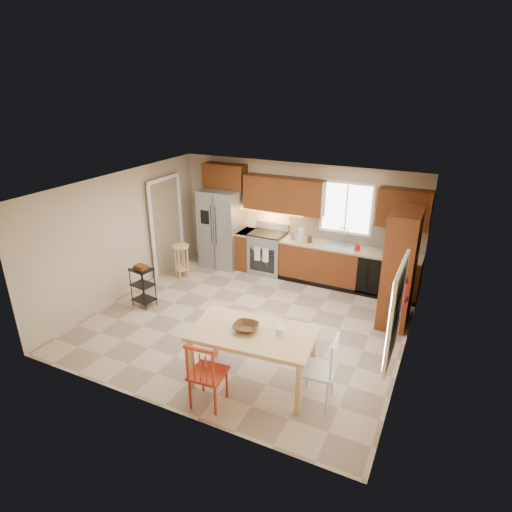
{
  "coord_description": "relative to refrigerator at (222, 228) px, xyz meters",
  "views": [
    {
      "loc": [
        3.11,
        -6.07,
        4.11
      ],
      "look_at": [
        0.01,
        0.4,
        1.15
      ],
      "focal_mm": 30.0,
      "sensor_mm": 36.0,
      "label": 1
    }
  ],
  "objects": [
    {
      "name": "canister_wood",
      "position": [
        2.15,
        -0.0,
        0.06
      ],
      "size": [
        0.1,
        0.1,
        0.14
      ],
      "primitive_type": "cylinder",
      "color": "#4A2D13",
      "rests_on": "base_cabinet_run"
    },
    {
      "name": "table_jar",
      "position": [
        2.94,
        -3.5,
        -0.02
      ],
      "size": [
        0.15,
        0.15,
        0.16
      ],
      "primitive_type": "cylinder",
      "rotation": [
        0.0,
        0.0,
        0.09
      ],
      "color": "silver",
      "rests_on": "dining_table"
    },
    {
      "name": "fire_extinguisher",
      "position": [
        4.33,
        -1.98,
        0.19
      ],
      "size": [
        0.12,
        0.12,
        0.36
      ],
      "primitive_type": "cylinder",
      "color": "#AF0C0E",
      "rests_on": "wall_right"
    },
    {
      "name": "upper_left_block",
      "position": [
        1.45,
        0.2,
        0.92
      ],
      "size": [
        1.8,
        0.35,
        0.75
      ],
      "primitive_type": "cube",
      "color": "#5C2C0F",
      "rests_on": "wall_back"
    },
    {
      "name": "dishwasher",
      "position": [
        3.55,
        -0.22,
        -0.46
      ],
      "size": [
        0.6,
        0.02,
        0.78
      ],
      "primitive_type": "cube",
      "color": "black",
      "rests_on": "floor"
    },
    {
      "name": "ceiling",
      "position": [
        1.7,
        -2.12,
        1.59
      ],
      "size": [
        5.5,
        5.0,
        0.02
      ],
      "primitive_type": "cube",
      "color": "silver",
      "rests_on": "ground"
    },
    {
      "name": "range_stove",
      "position": [
        1.15,
        0.06,
        -0.45
      ],
      "size": [
        0.76,
        0.63,
        0.92
      ],
      "primitive_type": "cube",
      "color": "gray",
      "rests_on": "floor"
    },
    {
      "name": "table_bowl",
      "position": [
        2.45,
        -3.61,
        -0.05
      ],
      "size": [
        0.38,
        0.38,
        0.09
      ],
      "primitive_type": "imported",
      "rotation": [
        0.0,
        0.0,
        0.09
      ],
      "color": "#4A2D13",
      "rests_on": "dining_table"
    },
    {
      "name": "window_back",
      "position": [
        2.8,
        0.35,
        0.74
      ],
      "size": [
        1.12,
        0.04,
        1.12
      ],
      "primitive_type": "cube",
      "color": "white",
      "rests_on": "wall_back"
    },
    {
      "name": "doorway",
      "position": [
        -0.97,
        -0.82,
        0.14
      ],
      "size": [
        0.04,
        0.95,
        2.1
      ],
      "primitive_type": "cube",
      "color": "#8C7A59",
      "rests_on": "wall_left"
    },
    {
      "name": "sink",
      "position": [
        2.8,
        0.08,
        -0.05
      ],
      "size": [
        0.62,
        0.46,
        0.16
      ],
      "primitive_type": "cube",
      "color": "gray",
      "rests_on": "base_cabinet_run"
    },
    {
      "name": "utility_cart",
      "position": [
        -0.37,
        -2.46,
        -0.5
      ],
      "size": [
        0.45,
        0.38,
        0.82
      ],
      "primitive_type": null,
      "rotation": [
        0.0,
        0.0,
        -0.15
      ],
      "color": "black",
      "rests_on": "floor"
    },
    {
      "name": "pantry",
      "position": [
        4.13,
        -0.93,
        0.14
      ],
      "size": [
        0.5,
        0.95,
        2.1
      ],
      "primitive_type": "cube",
      "color": "#602B11",
      "rests_on": "floor"
    },
    {
      "name": "upper_right_block",
      "position": [
        3.95,
        0.2,
        0.92
      ],
      "size": [
        1.0,
        0.35,
        0.75
      ],
      "primitive_type": "cube",
      "color": "#5C2C0F",
      "rests_on": "wall_back"
    },
    {
      "name": "undercab_glow",
      "position": [
        1.15,
        0.17,
        0.52
      ],
      "size": [
        1.6,
        0.3,
        0.01
      ],
      "primitive_type": "cube",
      "color": "#FFBF66",
      "rests_on": "wall_back"
    },
    {
      "name": "base_cabinet_narrow",
      "position": [
        0.6,
        0.08,
        -0.46
      ],
      "size": [
        0.3,
        0.6,
        0.9
      ],
      "primitive_type": "cube",
      "color": "#602B11",
      "rests_on": "floor"
    },
    {
      "name": "wall_back",
      "position": [
        1.7,
        0.38,
        0.34
      ],
      "size": [
        5.5,
        0.02,
        2.5
      ],
      "primitive_type": "cube",
      "color": "#CCB793",
      "rests_on": "ground"
    },
    {
      "name": "paper_towel",
      "position": [
        1.95,
        0.03,
        0.13
      ],
      "size": [
        0.12,
        0.12,
        0.28
      ],
      "primitive_type": "cylinder",
      "color": "silver",
      "rests_on": "base_cabinet_run"
    },
    {
      "name": "backsplash",
      "position": [
        2.99,
        0.36,
        0.27
      ],
      "size": [
        2.92,
        0.03,
        0.55
      ],
      "primitive_type": "cube",
      "color": "beige",
      "rests_on": "wall_back"
    },
    {
      "name": "chair_white",
      "position": [
        3.51,
        -3.56,
        -0.4
      ],
      "size": [
        0.52,
        0.52,
        1.02
      ],
      "primitive_type": null,
      "rotation": [
        0.0,
        0.0,
        1.66
      ],
      "color": "silver",
      "rests_on": "floor"
    },
    {
      "name": "wall_front",
      "position": [
        1.7,
        -4.62,
        0.34
      ],
      "size": [
        5.5,
        0.02,
        2.5
      ],
      "primitive_type": "cube",
      "color": "#CCB793",
      "rests_on": "ground"
    },
    {
      "name": "chair_red",
      "position": [
        2.21,
        -4.26,
        -0.4
      ],
      "size": [
        0.52,
        0.52,
        1.02
      ],
      "primitive_type": null,
      "rotation": [
        0.0,
        0.0,
        0.09
      ],
      "color": "#AE301A",
      "rests_on": "floor"
    },
    {
      "name": "window_right",
      "position": [
        4.38,
        -3.27,
        0.54
      ],
      "size": [
        0.04,
        1.02,
        1.32
      ],
      "primitive_type": "cube",
      "color": "white",
      "rests_on": "wall_right"
    },
    {
      "name": "bar_stool",
      "position": [
        -0.43,
        -1.07,
        -0.52
      ],
      "size": [
        0.49,
        0.49,
        0.77
      ],
      "primitive_type": null,
      "rotation": [
        0.0,
        0.0,
        0.39
      ],
      "color": "tan",
      "rests_on": "floor"
    },
    {
      "name": "wall_right",
      "position": [
        4.45,
        -2.12,
        0.34
      ],
      "size": [
        0.02,
        5.0,
        2.5
      ],
      "primitive_type": "cube",
      "color": "#CCB793",
      "rests_on": "ground"
    },
    {
      "name": "upper_over_fridge",
      "position": [
        0.0,
        0.2,
        1.19
      ],
      "size": [
        1.0,
        0.35,
        0.55
      ],
      "primitive_type": "cube",
      "color": "#5C2C0F",
      "rests_on": "wall_back"
    },
    {
      "name": "soap_bottle",
      "position": [
        3.18,
        -0.02,
        0.09
      ],
      "size": [
        0.09,
        0.09,
        0.19
      ],
      "primitive_type": "imported",
      "color": "#AF0C0E",
      "rests_on": "base_cabinet_run"
    },
    {
      "name": "floor",
      "position": [
        1.7,
        -2.12,
        -0.91
      ],
      "size": [
        5.5,
        5.5,
        0.0
      ],
      "primitive_type": "plane",
      "color": "tan",
      "rests_on": "ground"
    },
    {
      "name": "wall_left",
      "position": [
        -1.05,
        -2.12,
        0.34
      ],
      "size": [
        0.02,
        5.0,
        2.5
      ],
      "primitive_type": "cube",
      "color": "#CCB793",
      "rests_on": "ground"
    },
    {
      "name": "canister_steel",
      "position": [
        1.75,
        0.03,
        0.08
      ],
      "size": [
        0.11,
        0.11,
        0.18
      ],
      "primitive_type": "cylinder",
      "color": "gray",
      "rests_on": "base_cabinet_run"
    },
    {
      "name": "dining_table",
      "position": [
        2.56,
        -3.61,
        -0.49
      ],
      "size": [
        1.81,
        1.13,
        0.85
      ],
      "primitive_type": null,
      "rotation": [
        0.0,
        0.0,
        0.09
      ],
      "color": "tan",
      "rests_on": "floor"
    },
    {
      "name": "base_cabinet_run",
      "position": [
        2.99,
        0.08,
        -0.46
      ],
      "size": [
        2.92,
        0.6,
        0.9
      ],
      "primitive_type": "cube",
      "color": "#602B11",
      "rests_on": "floor"
    },
    {
      "name": "refrigerator",
      "position": [
        0.0,
        0.0,
        0.0
      ],
      "size": [
        0.92,
        0.75,
        1.82
      ],
      "primitive_type": "cube",
      "color": "gray",
      "rests_on": "floor"
    }
  ]
}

